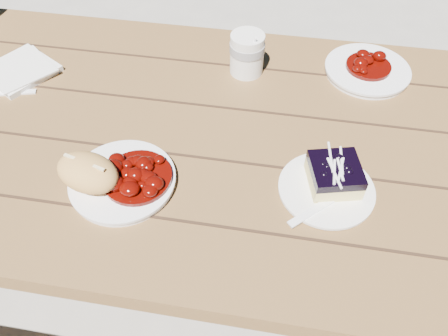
% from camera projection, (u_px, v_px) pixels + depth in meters
% --- Properties ---
extents(ground, '(60.00, 60.00, 0.00)m').
position_uv_depth(ground, '(183.00, 277.00, 1.55)').
color(ground, gray).
rests_on(ground, ground).
extents(picnic_table, '(2.00, 1.55, 0.75)m').
position_uv_depth(picnic_table, '(166.00, 171.00, 1.10)').
color(picnic_table, brown).
rests_on(picnic_table, ground).
extents(main_plate, '(0.20, 0.20, 0.02)m').
position_uv_depth(main_plate, '(123.00, 181.00, 0.86)').
color(main_plate, white).
rests_on(main_plate, picnic_table).
extents(goulash_stew, '(0.14, 0.14, 0.04)m').
position_uv_depth(goulash_stew, '(136.00, 172.00, 0.84)').
color(goulash_stew, '#4C0602').
rests_on(goulash_stew, main_plate).
extents(bread_roll, '(0.15, 0.12, 0.07)m').
position_uv_depth(bread_roll, '(88.00, 172.00, 0.82)').
color(bread_roll, tan).
rests_on(bread_roll, main_plate).
extents(dessert_plate, '(0.18, 0.18, 0.01)m').
position_uv_depth(dessert_plate, '(326.00, 190.00, 0.85)').
color(dessert_plate, white).
rests_on(dessert_plate, picnic_table).
extents(blueberry_cake, '(0.11, 0.11, 0.05)m').
position_uv_depth(blueberry_cake, '(334.00, 174.00, 0.83)').
color(blueberry_cake, '#F1DF83').
rests_on(blueberry_cake, dessert_plate).
extents(fork_dessert, '(0.13, 0.13, 0.00)m').
position_uv_depth(fork_dessert, '(315.00, 209.00, 0.81)').
color(fork_dessert, white).
rests_on(fork_dessert, dessert_plate).
extents(coffee_cup, '(0.08, 0.08, 0.10)m').
position_uv_depth(coffee_cup, '(247.00, 54.00, 1.06)').
color(coffee_cup, white).
rests_on(coffee_cup, picnic_table).
extents(napkin_stack, '(0.21, 0.21, 0.01)m').
position_uv_depth(napkin_stack, '(20.00, 70.00, 1.09)').
color(napkin_stack, white).
rests_on(napkin_stack, picnic_table).
extents(fork_table, '(0.16, 0.07, 0.00)m').
position_uv_depth(fork_table, '(9.00, 93.00, 1.04)').
color(fork_table, white).
rests_on(fork_table, picnic_table).
extents(second_plate, '(0.20, 0.20, 0.02)m').
position_uv_depth(second_plate, '(367.00, 71.00, 1.09)').
color(second_plate, white).
rests_on(second_plate, picnic_table).
extents(second_stew, '(0.11, 0.11, 0.04)m').
position_uv_depth(second_stew, '(370.00, 61.00, 1.06)').
color(second_stew, '#4C0602').
rests_on(second_stew, second_plate).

